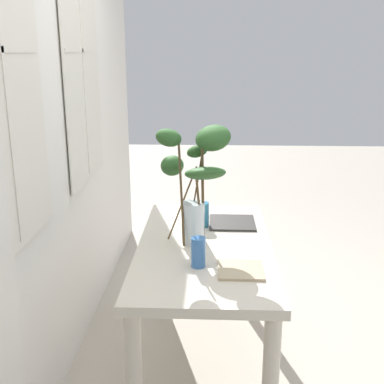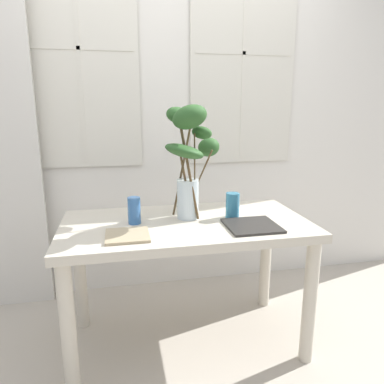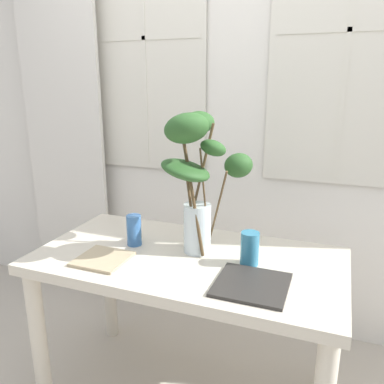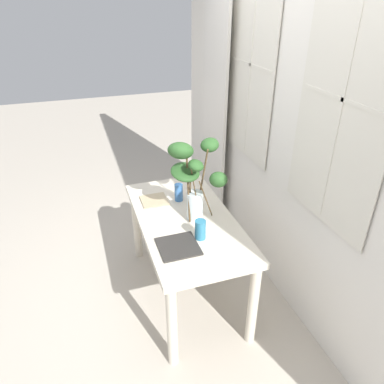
% 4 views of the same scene
% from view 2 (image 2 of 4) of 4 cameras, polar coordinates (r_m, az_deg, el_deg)
% --- Properties ---
extents(ground, '(14.00, 14.00, 0.00)m').
position_cam_2_polar(ground, '(2.37, -0.89, -22.65)').
color(ground, '#B7AD9E').
extents(back_wall_with_windows, '(4.41, 0.14, 2.85)m').
position_cam_2_polar(back_wall_with_windows, '(2.74, -4.44, 14.23)').
color(back_wall_with_windows, silver).
rests_on(back_wall_with_windows, ground).
extents(dining_table, '(1.38, 0.72, 0.77)m').
position_cam_2_polar(dining_table, '(2.06, -0.96, -7.93)').
color(dining_table, beige).
rests_on(dining_table, ground).
extents(vase_with_branches, '(0.43, 0.43, 0.68)m').
position_cam_2_polar(vase_with_branches, '(1.98, -0.34, 6.26)').
color(vase_with_branches, silver).
rests_on(vase_with_branches, dining_table).
extents(drinking_glass_blue_left, '(0.07, 0.07, 0.15)m').
position_cam_2_polar(drinking_glass_blue_left, '(1.99, -9.22, -2.94)').
color(drinking_glass_blue_left, '#386BAD').
rests_on(drinking_glass_blue_left, dining_table).
extents(drinking_glass_blue_right, '(0.08, 0.08, 0.15)m').
position_cam_2_polar(drinking_glass_blue_right, '(2.08, 6.50, -2.13)').
color(drinking_glass_blue_right, teal).
rests_on(drinking_glass_blue_right, dining_table).
extents(plate_square_left, '(0.22, 0.22, 0.01)m').
position_cam_2_polar(plate_square_left, '(1.82, -10.29, -6.83)').
color(plate_square_left, tan).
rests_on(plate_square_left, dining_table).
extents(plate_square_right, '(0.27, 0.27, 0.01)m').
position_cam_2_polar(plate_square_right, '(1.95, 9.54, -5.32)').
color(plate_square_right, '#2D2B28').
rests_on(plate_square_right, dining_table).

